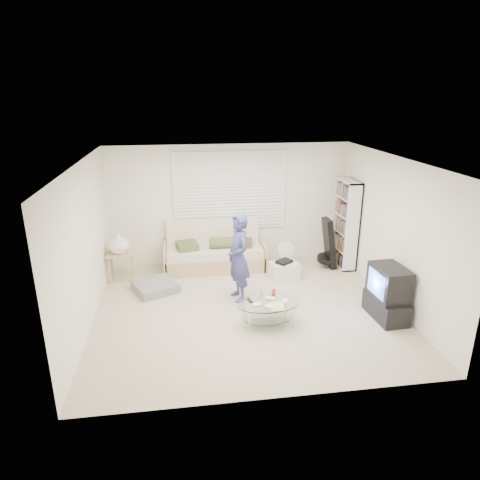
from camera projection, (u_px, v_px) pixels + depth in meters
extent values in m
plane|color=tan|center=(246.00, 309.00, 7.24)|extent=(5.00, 5.00, 0.00)
cube|color=white|center=(230.00, 205.00, 8.93)|extent=(5.00, 0.02, 2.50)
cube|color=white|center=(279.00, 305.00, 4.73)|extent=(5.00, 0.02, 2.50)
cube|color=white|center=(85.00, 247.00, 6.49)|extent=(0.02, 4.50, 2.50)
cube|color=white|center=(394.00, 232.00, 7.17)|extent=(0.02, 4.50, 2.50)
cube|color=white|center=(247.00, 161.00, 6.42)|extent=(5.00, 4.50, 0.02)
cube|color=white|center=(230.00, 191.00, 8.81)|extent=(2.32, 0.06, 1.62)
cube|color=black|center=(230.00, 191.00, 8.79)|extent=(2.20, 0.01, 1.50)
cube|color=silver|center=(230.00, 191.00, 8.77)|extent=(2.16, 0.04, 1.50)
cube|color=silver|center=(230.00, 191.00, 8.79)|extent=(2.32, 0.08, 1.62)
cube|color=tan|center=(215.00, 261.00, 8.85)|extent=(2.00, 0.80, 0.32)
cube|color=beige|center=(215.00, 251.00, 8.75)|extent=(1.92, 0.74, 0.16)
cube|color=beige|center=(213.00, 232.00, 8.97)|extent=(1.92, 0.22, 0.61)
cube|color=tan|center=(165.00, 259.00, 8.67)|extent=(0.06, 0.80, 0.56)
cube|color=tan|center=(262.00, 253.00, 8.95)|extent=(0.06, 0.80, 0.56)
cube|color=#404E29|center=(187.00, 246.00, 8.60)|extent=(0.48, 0.48, 0.14)
cylinder|color=#404E29|center=(222.00, 243.00, 8.65)|extent=(0.50, 0.22, 0.22)
cube|color=#4B3725|center=(243.00, 243.00, 8.79)|extent=(0.42, 0.42, 0.12)
cube|color=slate|center=(156.00, 287.00, 7.89)|extent=(0.93, 0.93, 0.16)
cube|color=tan|center=(120.00, 254.00, 8.21)|extent=(0.49, 0.39, 0.04)
cube|color=tan|center=(110.00, 270.00, 8.14)|extent=(0.04, 0.04, 0.53)
cube|color=tan|center=(131.00, 269.00, 8.19)|extent=(0.04, 0.04, 0.53)
cube|color=tan|center=(112.00, 265.00, 8.41)|extent=(0.04, 0.04, 0.53)
cube|color=tan|center=(132.00, 263.00, 8.47)|extent=(0.04, 0.04, 0.53)
imported|color=white|center=(119.00, 243.00, 8.14)|extent=(0.39, 0.39, 0.41)
cube|color=white|center=(346.00, 224.00, 8.79)|extent=(0.29, 0.77, 1.82)
cube|color=black|center=(329.00, 243.00, 8.79)|extent=(0.28, 0.37, 1.04)
cylinder|color=black|center=(326.00, 259.00, 8.90)|extent=(0.37, 0.39, 0.16)
cylinder|color=white|center=(285.00, 267.00, 8.93)|extent=(0.24, 0.24, 0.03)
cylinder|color=white|center=(285.00, 261.00, 8.88)|extent=(0.03, 0.03, 0.30)
cylinder|color=white|center=(285.00, 249.00, 8.80)|extent=(0.36, 0.16, 0.35)
cylinder|color=white|center=(285.00, 249.00, 8.80)|extent=(0.10, 0.07, 0.09)
cube|color=white|center=(284.00, 270.00, 8.40)|extent=(0.60, 0.47, 0.32)
cube|color=black|center=(284.00, 262.00, 8.34)|extent=(0.37, 0.35, 0.05)
cube|color=black|center=(386.00, 307.00, 6.93)|extent=(0.47, 0.83, 0.36)
cube|color=black|center=(389.00, 282.00, 6.78)|extent=(0.48, 0.70, 0.52)
cube|color=#5F95EB|center=(377.00, 284.00, 6.74)|extent=(0.05, 0.52, 0.40)
ellipsoid|color=silver|center=(268.00, 303.00, 6.66)|extent=(1.07, 0.72, 0.02)
ellipsoid|color=silver|center=(268.00, 318.00, 6.75)|extent=(0.81, 0.55, 0.01)
cylinder|color=silver|center=(250.00, 323.00, 6.47)|extent=(0.03, 0.03, 0.35)
cylinder|color=silver|center=(294.00, 318.00, 6.61)|extent=(0.03, 0.03, 0.35)
cylinder|color=silver|center=(244.00, 310.00, 6.84)|extent=(0.03, 0.03, 0.35)
cylinder|color=silver|center=(285.00, 306.00, 6.99)|extent=(0.03, 0.03, 0.35)
cube|color=white|center=(257.00, 305.00, 6.54)|extent=(0.16, 0.13, 0.04)
cube|color=white|center=(270.00, 298.00, 6.75)|extent=(0.17, 0.14, 0.04)
cube|color=white|center=(285.00, 301.00, 6.67)|extent=(0.14, 0.17, 0.04)
cube|color=white|center=(269.00, 307.00, 6.49)|extent=(0.17, 0.16, 0.04)
cylinder|color=silver|center=(261.00, 295.00, 6.78)|extent=(0.06, 0.06, 0.11)
cylinder|color=#CA4526|center=(274.00, 293.00, 6.84)|extent=(0.06, 0.06, 0.12)
cube|color=black|center=(250.00, 300.00, 6.70)|extent=(0.08, 0.16, 0.02)
cube|color=white|center=(277.00, 306.00, 6.52)|extent=(0.24, 0.30, 0.01)
cube|color=#C0BD63|center=(275.00, 307.00, 6.50)|extent=(0.22, 0.28, 0.01)
imported|color=navy|center=(238.00, 258.00, 7.35)|extent=(0.50, 0.64, 1.57)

